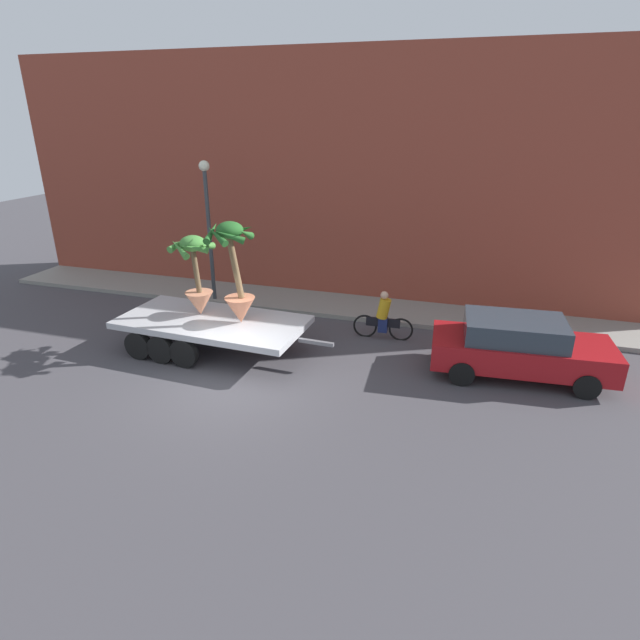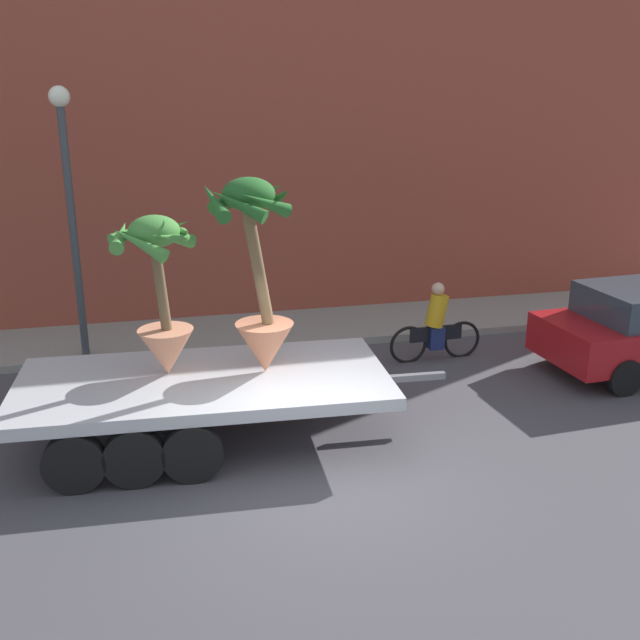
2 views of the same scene
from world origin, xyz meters
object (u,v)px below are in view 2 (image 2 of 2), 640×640
potted_palm_rear (257,281)px  cyclist (436,326)px  street_lamp (69,190)px  flatbed_trailer (188,392)px  potted_palm_middle (160,295)px

potted_palm_rear → cyclist: potted_palm_rear is taller
cyclist → street_lamp: size_ratio=0.38×
flatbed_trailer → potted_palm_rear: bearing=-0.2°
potted_palm_middle → street_lamp: street_lamp is taller
flatbed_trailer → potted_palm_middle: (-0.29, 0.23, 1.41)m
flatbed_trailer → potted_palm_middle: potted_palm_middle is taller
flatbed_trailer → potted_palm_rear: (1.06, -0.00, 1.60)m
potted_palm_middle → cyclist: 5.65m
street_lamp → flatbed_trailer: bearing=-65.2°
potted_palm_rear → street_lamp: street_lamp is taller
potted_palm_rear → cyclist: bearing=31.9°
potted_palm_rear → street_lamp: bearing=126.8°
cyclist → street_lamp: bearing=167.9°
street_lamp → potted_palm_middle: bearing=-67.8°
potted_palm_rear → cyclist: size_ratio=1.54×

